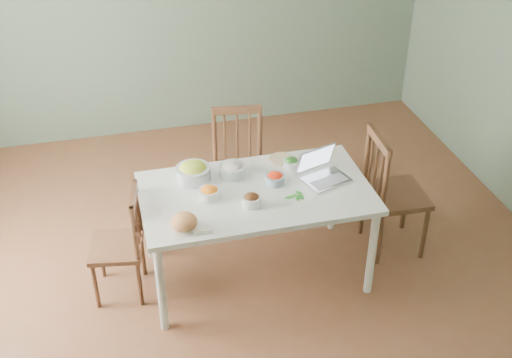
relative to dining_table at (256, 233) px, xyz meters
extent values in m
cube|color=brown|center=(-0.14, -0.02, -0.38)|extent=(5.00, 5.00, 0.00)
cube|color=#5C6B59|center=(-0.14, 2.48, 0.97)|extent=(5.00, 0.00, 2.70)
ellipsoid|color=#C0763F|center=(-0.56, -0.31, 0.44)|extent=(0.22, 0.22, 0.11)
cube|color=white|center=(-0.45, -0.39, 0.40)|extent=(0.13, 0.05, 0.03)
cylinder|color=beige|center=(0.29, 0.35, 0.39)|extent=(0.21, 0.21, 0.02)
camera|label=1|loc=(-0.93, -3.67, 2.97)|focal=45.51mm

